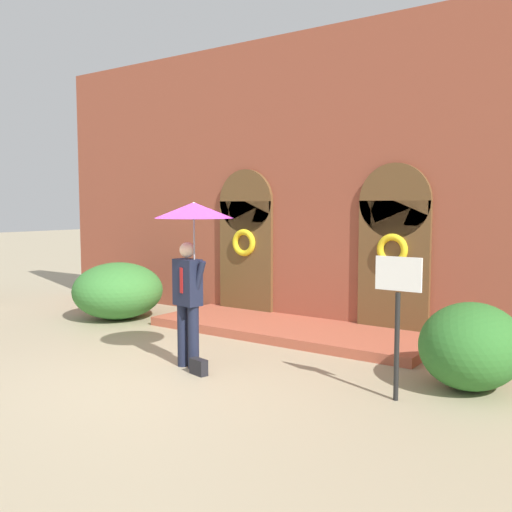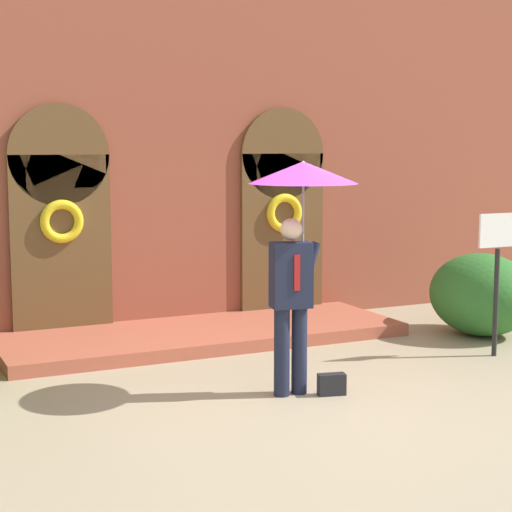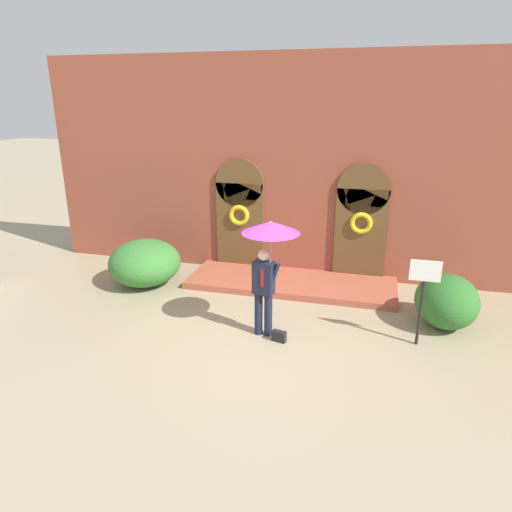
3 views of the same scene
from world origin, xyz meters
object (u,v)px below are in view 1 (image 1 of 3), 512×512
at_px(sign_post, 398,304).
at_px(shrub_right, 471,346).
at_px(shrub_left, 118,291).
at_px(person_with_umbrella, 192,234).
at_px(handbag, 199,367).

height_order(sign_post, shrub_right, sign_post).
xyz_separation_m(sign_post, shrub_right, (0.60, 0.98, -0.61)).
xyz_separation_m(sign_post, shrub_left, (-6.51, 1.43, -0.59)).
distance_m(shrub_left, shrub_right, 7.13).
bearing_deg(person_with_umbrella, shrub_left, 153.55).
bearing_deg(handbag, person_with_umbrella, 156.20).
bearing_deg(shrub_left, shrub_right, -3.69).
height_order(handbag, shrub_right, shrub_right).
relative_size(person_with_umbrella, shrub_right, 1.56).
xyz_separation_m(person_with_umbrella, sign_post, (2.87, 0.38, -0.75)).
distance_m(person_with_umbrella, sign_post, 2.99).
relative_size(shrub_left, shrub_right, 1.22).
height_order(person_with_umbrella, shrub_right, person_with_umbrella).
bearing_deg(sign_post, shrub_left, 167.57).
xyz_separation_m(shrub_left, shrub_right, (7.11, -0.46, -0.03)).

